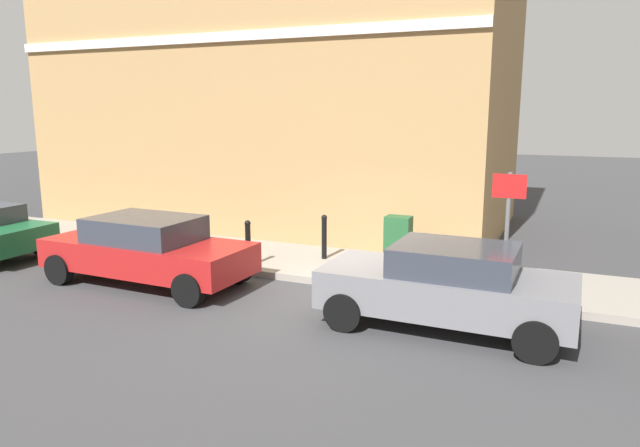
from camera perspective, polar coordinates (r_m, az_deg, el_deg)
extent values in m
plane|color=#38383A|center=(11.25, 2.74, -7.37)|extent=(80.00, 80.00, 0.00)
cube|color=gray|center=(15.76, -15.48, -2.09)|extent=(2.65, 30.00, 0.15)
cube|color=#9E7A4C|center=(18.92, -3.59, 13.07)|extent=(7.29, 13.71, 8.44)
cube|color=silver|center=(15.83, -10.06, 17.57)|extent=(0.12, 13.71, 0.24)
cube|color=slate|center=(9.81, 12.22, -6.49)|extent=(1.76, 4.07, 0.64)
cube|color=#2D333D|center=(9.64, 13.11, -3.52)|extent=(1.53, 1.94, 0.48)
cylinder|color=black|center=(9.58, 2.32, -8.68)|extent=(0.23, 0.64, 0.64)
cylinder|color=black|center=(11.02, 5.50, -6.06)|extent=(0.23, 0.64, 0.64)
cylinder|color=black|center=(8.98, 20.40, -10.79)|extent=(0.23, 0.64, 0.64)
cylinder|color=black|center=(10.50, 21.08, -7.65)|extent=(0.23, 0.64, 0.64)
cube|color=maroon|center=(12.52, -16.54, -2.96)|extent=(1.85, 4.44, 0.60)
cube|color=#2D333D|center=(12.43, -16.83, -0.54)|extent=(1.58, 2.17, 0.51)
cylinder|color=black|center=(13.20, -24.23, -4.12)|extent=(0.24, 0.65, 0.64)
cylinder|color=black|center=(14.27, -19.27, -2.66)|extent=(0.24, 0.65, 0.64)
cylinder|color=black|center=(10.96, -12.79, -6.38)|extent=(0.24, 0.65, 0.64)
cylinder|color=black|center=(12.24, -8.08, -4.37)|extent=(0.24, 0.65, 0.64)
cylinder|color=black|center=(15.95, -25.59, -1.74)|extent=(0.24, 0.65, 0.64)
cube|color=#1E4C28|center=(12.77, 7.67, -1.84)|extent=(0.40, 0.55, 1.15)
cube|color=#333333|center=(12.90, 7.60, -4.15)|extent=(0.46, 0.61, 0.08)
cylinder|color=black|center=(13.47, 0.42, -1.49)|extent=(0.12, 0.12, 0.95)
sphere|color=black|center=(13.37, 0.42, 0.58)|extent=(0.14, 0.14, 0.14)
cylinder|color=black|center=(12.90, -7.08, -2.14)|extent=(0.12, 0.12, 0.95)
sphere|color=black|center=(12.80, -7.13, 0.02)|extent=(0.14, 0.14, 0.14)
cylinder|color=#59595B|center=(11.28, 17.86, -1.01)|extent=(0.08, 0.08, 2.30)
cube|color=white|center=(11.12, 18.12, 3.52)|extent=(0.03, 0.56, 0.40)
cube|color=red|center=(11.10, 18.12, 3.51)|extent=(0.01, 0.60, 0.44)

